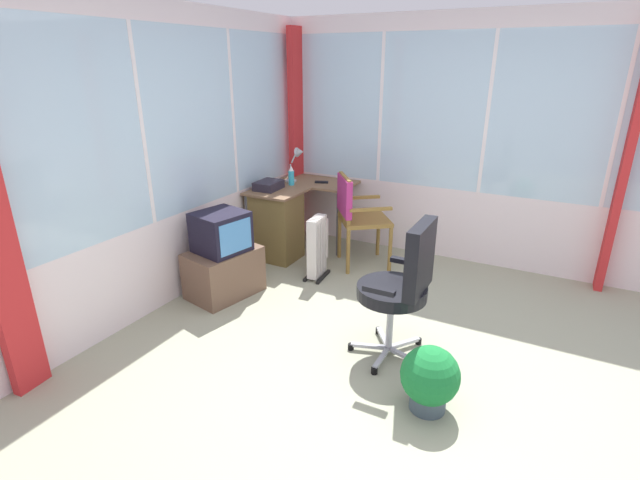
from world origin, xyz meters
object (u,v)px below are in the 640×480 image
object	(u,v)px
tv_remote	(321,182)
potted_plant	(430,378)
tv_on_stand	(223,259)
space_heater	(318,247)
wooden_armchair	(353,209)
desk	(279,222)
paper_tray	(269,185)
desk_lamp	(298,159)
spray_bottle	(291,176)
office_chair	(403,281)

from	to	relation	value
tv_remote	potted_plant	bearing A→B (deg)	-158.72
tv_on_stand	potted_plant	bearing A→B (deg)	-107.03
tv_on_stand	space_heater	xyz separation A→B (m)	(0.75, -0.58, -0.03)
wooden_armchair	potted_plant	world-z (taller)	wooden_armchair
desk	paper_tray	xyz separation A→B (m)	(-0.00, 0.11, 0.39)
desk	tv_remote	distance (m)	0.68
desk_lamp	paper_tray	distance (m)	0.54
desk_lamp	tv_remote	xyz separation A→B (m)	(0.02, -0.29, -0.24)
spray_bottle	desk_lamp	bearing A→B (deg)	10.09
paper_tray	tv_on_stand	xyz separation A→B (m)	(-1.01, -0.16, -0.45)
desk_lamp	tv_on_stand	bearing A→B (deg)	-176.89
potted_plant	office_chair	bearing A→B (deg)	37.48
paper_tray	wooden_armchair	xyz separation A→B (m)	(0.17, -0.92, -0.17)
tv_remote	paper_tray	bearing A→B (deg)	124.00
paper_tray	tv_on_stand	distance (m)	1.11
spray_bottle	potted_plant	distance (m)	2.96
tv_remote	office_chair	world-z (taller)	office_chair
spray_bottle	paper_tray	bearing A→B (deg)	157.70
wooden_armchair	office_chair	size ratio (longest dim) A/B	0.93
desk_lamp	wooden_armchair	distance (m)	0.98
desk	space_heater	distance (m)	0.68
desk_lamp	potted_plant	xyz separation A→B (m)	(-2.14, -2.19, -0.78)
office_chair	paper_tray	bearing A→B (deg)	57.95
spray_bottle	potted_plant	world-z (taller)	spray_bottle
paper_tray	potted_plant	xyz separation A→B (m)	(-1.65, -2.27, -0.57)
desk	desk_lamp	bearing A→B (deg)	4.27
tv_remote	office_chair	xyz separation A→B (m)	(-1.71, -1.55, -0.15)
space_heater	wooden_armchair	bearing A→B (deg)	-23.50
potted_plant	tv_remote	bearing A→B (deg)	41.19
wooden_armchair	tv_on_stand	size ratio (longest dim) A/B	1.22
tv_on_stand	tv_remote	bearing A→B (deg)	-7.98
desk_lamp	potted_plant	size ratio (longest dim) A/B	0.90
tv_remote	spray_bottle	xyz separation A→B (m)	(-0.23, 0.26, 0.09)
spray_bottle	paper_tray	xyz separation A→B (m)	(-0.28, 0.12, -0.06)
wooden_armchair	tv_on_stand	world-z (taller)	wooden_armchair
paper_tray	tv_on_stand	world-z (taller)	paper_tray
tv_remote	spray_bottle	world-z (taller)	spray_bottle
desk_lamp	paper_tray	xyz separation A→B (m)	(-0.49, 0.08, -0.21)
space_heater	potted_plant	size ratio (longest dim) A/B	1.47
wooden_armchair	paper_tray	bearing A→B (deg)	100.25
desk_lamp	paper_tray	world-z (taller)	desk_lamp
desk_lamp	tv_remote	world-z (taller)	desk_lamp
tv_on_stand	paper_tray	bearing A→B (deg)	8.99
spray_bottle	office_chair	size ratio (longest dim) A/B	0.21
paper_tray	potted_plant	distance (m)	2.86
spray_bottle	space_heater	world-z (taller)	spray_bottle
desk	wooden_armchair	size ratio (longest dim) A/B	1.14
tv_remote	wooden_armchair	world-z (taller)	wooden_armchair
spray_bottle	tv_on_stand	xyz separation A→B (m)	(-1.29, -0.04, -0.50)
spray_bottle	office_chair	distance (m)	2.35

